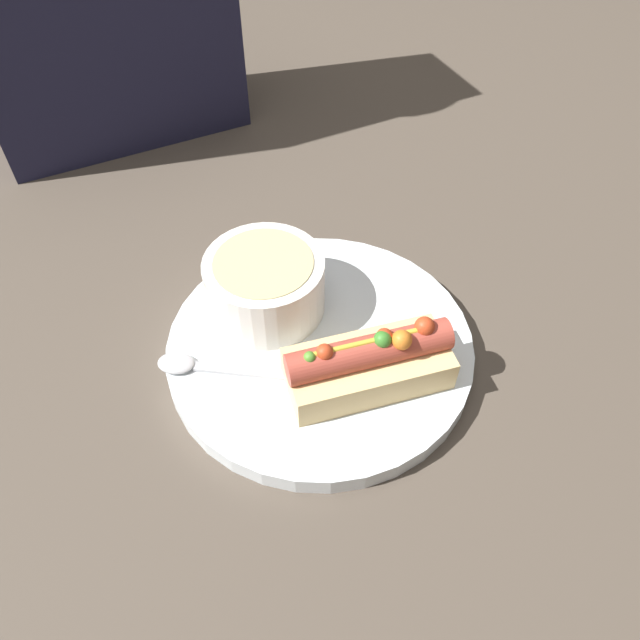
% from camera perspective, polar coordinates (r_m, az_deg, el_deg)
% --- Properties ---
extents(ground_plane, '(4.00, 4.00, 0.00)m').
position_cam_1_polar(ground_plane, '(0.60, 0.00, -3.09)').
color(ground_plane, '#4C4238').
extents(dinner_plate, '(0.29, 0.29, 0.02)m').
position_cam_1_polar(dinner_plate, '(0.60, 0.00, -2.52)').
color(dinner_plate, white).
rests_on(dinner_plate, ground_plane).
extents(hot_dog, '(0.15, 0.09, 0.06)m').
position_cam_1_polar(hot_dog, '(0.54, 4.50, -3.88)').
color(hot_dog, '#E5C17F').
rests_on(hot_dog, dinner_plate).
extents(soup_bowl, '(0.11, 0.11, 0.06)m').
position_cam_1_polar(soup_bowl, '(0.60, -5.05, 3.39)').
color(soup_bowl, silver).
rests_on(soup_bowl, dinner_plate).
extents(spoon, '(0.13, 0.09, 0.01)m').
position_cam_1_polar(spoon, '(0.58, -10.59, -4.20)').
color(spoon, '#B7B7BC').
rests_on(spoon, dinner_plate).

